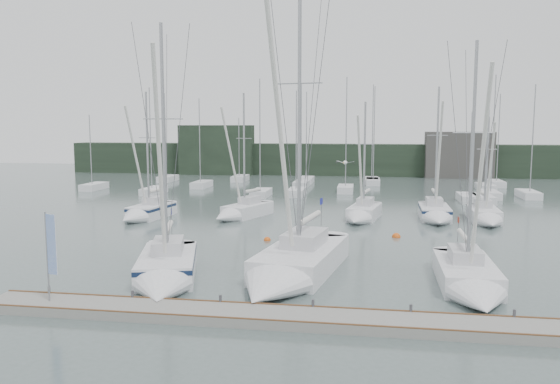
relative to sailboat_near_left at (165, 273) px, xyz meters
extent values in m
plane|color=#4D5D5A|center=(5.77, 0.72, -0.58)|extent=(160.00, 160.00, 0.00)
cube|color=slate|center=(5.77, -4.28, -0.38)|extent=(24.00, 2.00, 0.40)
cube|color=black|center=(5.77, 62.72, 1.92)|extent=(90.00, 4.00, 5.00)
cube|color=black|center=(-14.23, 60.72, 3.42)|extent=(12.00, 3.00, 8.00)
cube|color=#413E3B|center=(23.77, 60.72, 2.92)|extent=(10.00, 3.00, 7.00)
cube|color=silver|center=(1.69, 49.94, -0.23)|extent=(1.80, 4.50, 0.90)
cylinder|color=#93959A|center=(1.69, 49.44, 6.07)|extent=(0.12, 0.12, 11.70)
cube|color=silver|center=(2.09, 35.86, -0.23)|extent=(1.80, 4.50, 0.90)
cylinder|color=#93959A|center=(2.09, 35.36, 5.70)|extent=(0.12, 0.12, 10.98)
cube|color=silver|center=(1.62, 44.50, -0.23)|extent=(1.80, 4.50, 0.90)
cylinder|color=#93959A|center=(1.62, 44.00, 6.37)|extent=(0.12, 0.12, 12.31)
cube|color=silver|center=(24.44, 44.43, -0.23)|extent=(1.80, 4.50, 0.90)
cylinder|color=#93959A|center=(24.44, 43.93, 4.29)|extent=(0.12, 0.12, 8.15)
cube|color=silver|center=(26.65, 49.19, -0.23)|extent=(1.80, 4.50, 0.90)
cylinder|color=#93959A|center=(26.65, 48.69, 5.80)|extent=(0.12, 0.12, 11.18)
cube|color=silver|center=(7.48, 39.90, -0.23)|extent=(1.80, 4.50, 0.90)
cylinder|color=#93959A|center=(7.48, 39.40, 6.59)|extent=(0.12, 0.12, 12.74)
cube|color=silver|center=(-1.74, 34.28, -0.23)|extent=(1.80, 4.50, 0.90)
cylinder|color=#93959A|center=(-1.74, 33.78, 6.32)|extent=(0.12, 0.12, 12.20)
cube|color=silver|center=(23.34, 37.01, -0.23)|extent=(1.80, 4.50, 0.90)
cylinder|color=#93959A|center=(23.34, 36.51, 6.47)|extent=(0.12, 0.12, 12.51)
cube|color=silver|center=(20.46, 33.62, -0.23)|extent=(1.80, 4.50, 0.90)
cylinder|color=#93959A|center=(20.46, 33.12, 4.49)|extent=(0.12, 0.12, 8.54)
cube|color=silver|center=(27.60, 37.79, -0.23)|extent=(1.80, 4.50, 0.90)
cylinder|color=#93959A|center=(27.60, 37.29, 5.97)|extent=(0.12, 0.12, 11.51)
cube|color=silver|center=(21.90, 33.10, -0.23)|extent=(1.80, 4.50, 0.90)
cylinder|color=#93959A|center=(21.90, 32.60, 4.30)|extent=(0.12, 0.12, 8.17)
cube|color=silver|center=(10.83, 49.04, -0.23)|extent=(1.80, 4.50, 0.90)
cylinder|color=#93959A|center=(10.83, 48.54, 6.35)|extent=(0.12, 0.12, 12.27)
cube|color=silver|center=(10.64, 50.60, -0.23)|extent=(1.80, 4.50, 0.90)
cylinder|color=#93959A|center=(10.64, 50.10, 6.53)|extent=(0.12, 0.12, 12.63)
cube|color=silver|center=(-18.15, 48.82, -0.23)|extent=(1.80, 4.50, 0.90)
cylinder|color=#93959A|center=(-18.15, 48.32, 6.02)|extent=(0.12, 0.12, 11.60)
cube|color=silver|center=(-8.02, 50.83, -0.23)|extent=(1.80, 4.50, 0.90)
cylinder|color=#93959A|center=(-8.02, 50.33, 4.33)|extent=(0.12, 0.12, 8.24)
cube|color=silver|center=(-14.50, 34.48, -0.23)|extent=(1.80, 4.50, 0.90)
cylinder|color=#93959A|center=(-14.50, 33.98, 5.92)|extent=(0.12, 0.12, 11.41)
cube|color=silver|center=(-11.04, 42.03, -0.23)|extent=(1.80, 4.50, 0.90)
cylinder|color=#93959A|center=(-11.04, 41.53, 5.49)|extent=(0.12, 0.12, 10.54)
cube|color=silver|center=(-23.56, 37.62, -0.23)|extent=(1.80, 4.50, 0.90)
cylinder|color=#93959A|center=(-23.56, 37.12, 4.44)|extent=(0.12, 0.12, 8.44)
cube|color=silver|center=(-0.47, 1.64, -0.14)|extent=(4.43, 6.73, 1.47)
cone|color=silver|center=(0.75, -2.62, -0.14)|extent=(3.46, 3.33, 2.84)
cube|color=#B6B6BB|center=(-0.60, 2.11, 0.93)|extent=(2.18, 2.81, 0.68)
cylinder|color=#93959A|center=(-0.34, 1.21, 6.51)|extent=(0.18, 0.18, 11.83)
cylinder|color=silver|center=(-0.81, 2.83, 1.81)|extent=(1.09, 2.98, 0.27)
cube|color=#0F1D39|center=(-0.47, 1.64, 0.35)|extent=(4.45, 6.76, 0.24)
cube|color=navy|center=(-1.37, 4.80, 2.35)|extent=(0.16, 0.51, 0.35)
cube|color=silver|center=(6.45, 3.78, -0.09)|extent=(4.81, 8.52, 1.64)
cone|color=silver|center=(5.48, -1.89, -0.09)|extent=(4.04, 3.99, 3.51)
cube|color=#B6B6BB|center=(6.55, 4.32, 1.11)|extent=(2.44, 3.50, 0.77)
cylinder|color=#93959A|center=(6.36, 3.21, 8.06)|extent=(0.20, 0.20, 14.66)
cylinder|color=silver|center=(6.72, 5.36, 2.10)|extent=(0.97, 3.92, 0.31)
cube|color=navy|center=(7.17, 7.96, 2.70)|extent=(0.12, 0.59, 0.39)
cube|color=silver|center=(14.93, 2.61, -0.18)|extent=(2.84, 6.12, 1.35)
cone|color=silver|center=(14.84, -1.73, -0.18)|extent=(2.76, 2.66, 2.71)
cube|color=#B6B6BB|center=(14.94, 3.06, 0.81)|extent=(1.54, 2.46, 0.63)
cylinder|color=#93959A|center=(14.92, 2.17, 5.93)|extent=(0.16, 0.16, 10.85)
cylinder|color=silver|center=(14.96, 3.82, 1.63)|extent=(0.32, 2.97, 0.25)
cube|color=#9C2614|center=(15.00, 5.82, 2.12)|extent=(0.03, 0.49, 0.32)
cube|color=silver|center=(-8.53, 19.15, -0.17)|extent=(2.97, 4.98, 1.39)
cone|color=silver|center=(-9.01, 15.83, -0.17)|extent=(2.59, 2.32, 2.32)
cube|color=#B6B6BB|center=(-8.46, 19.61, 0.86)|extent=(1.53, 2.04, 0.65)
cylinder|color=#93959A|center=(-8.58, 18.82, 5.36)|extent=(0.17, 0.17, 9.65)
cylinder|color=silver|center=(-8.40, 20.08, 1.69)|extent=(0.58, 2.31, 0.26)
cube|color=#0F1D39|center=(-8.53, 19.15, 0.30)|extent=(2.99, 5.00, 0.23)
cube|color=silver|center=(-0.43, 20.93, -0.18)|extent=(3.86, 5.28, 1.35)
cone|color=silver|center=(-1.69, 17.75, -0.18)|extent=(2.85, 2.74, 2.26)
cube|color=#B6B6BB|center=(-0.26, 21.35, 0.82)|extent=(1.86, 2.24, 0.63)
cylinder|color=#93959A|center=(-0.55, 20.61, 5.30)|extent=(0.16, 0.16, 9.60)
cylinder|color=silver|center=(-0.08, 21.82, 1.63)|extent=(1.10, 2.27, 0.25)
cube|color=silver|center=(9.77, 21.36, -0.17)|extent=(3.05, 5.10, 1.39)
cone|color=silver|center=(9.15, 18.01, -0.17)|extent=(2.56, 2.42, 2.22)
cube|color=#B6B6BB|center=(9.86, 21.82, 0.85)|extent=(1.55, 2.10, 0.65)
cylinder|color=#93959A|center=(9.71, 21.03, 4.92)|extent=(0.17, 0.17, 8.79)
cylinder|color=silver|center=(9.95, 22.30, 1.68)|extent=(0.68, 2.34, 0.26)
cube|color=silver|center=(15.71, 22.28, -0.17)|extent=(2.53, 5.03, 1.39)
cone|color=silver|center=(15.62, 18.73, -0.17)|extent=(2.46, 2.19, 2.41)
cube|color=#B6B6BB|center=(15.73, 22.74, 0.85)|extent=(1.37, 2.02, 0.65)
cylinder|color=#93959A|center=(15.70, 21.92, 5.54)|extent=(0.17, 0.17, 10.03)
cylinder|color=silver|center=(15.74, 23.27, 1.68)|extent=(0.32, 2.43, 0.26)
cube|color=#0F1D39|center=(15.71, 22.28, 0.29)|extent=(2.55, 5.05, 0.23)
cube|color=silver|center=(19.68, 22.01, -0.18)|extent=(2.50, 5.14, 1.35)
cone|color=silver|center=(19.50, 18.42, -0.18)|extent=(2.36, 2.27, 2.25)
cube|color=#B6B6BB|center=(19.70, 22.46, 0.81)|extent=(1.34, 2.07, 0.63)
cylinder|color=#93959A|center=(19.66, 21.65, 4.60)|extent=(0.16, 0.16, 8.20)
cylinder|color=silver|center=(19.73, 23.02, 1.63)|extent=(0.37, 2.47, 0.25)
sphere|color=#D25112|center=(3.15, 11.26, -0.58)|extent=(0.49, 0.49, 0.49)
sphere|color=#D25112|center=(12.09, 13.78, -0.58)|extent=(0.61, 0.61, 0.61)
cylinder|color=#93959A|center=(-3.58, -4.36, 1.77)|extent=(0.07, 0.07, 3.90)
cube|color=blue|center=(-3.30, -4.44, 2.32)|extent=(0.51, 0.18, 2.60)
ellipsoid|color=white|center=(8.88, 0.37, 5.63)|extent=(0.34, 0.44, 0.18)
cube|color=gray|center=(8.65, 0.48, 5.64)|extent=(0.41, 0.28, 0.10)
cube|color=gray|center=(9.11, 0.27, 5.64)|extent=(0.41, 0.28, 0.10)
camera|label=1|loc=(9.85, -25.36, 7.35)|focal=35.00mm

